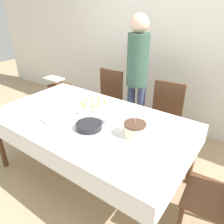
# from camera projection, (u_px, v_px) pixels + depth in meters

# --- Properties ---
(ground_plane) EXTENTS (12.00, 12.00, 0.00)m
(ground_plane) POSITION_uv_depth(u_px,v_px,m) (92.00, 173.00, 2.65)
(ground_plane) COLOR tan
(wall_back) EXTENTS (8.00, 0.05, 2.70)m
(wall_back) POSITION_uv_depth(u_px,v_px,m) (162.00, 40.00, 3.23)
(wall_back) COLOR silver
(wall_back) RESTS_ON ground_plane
(dining_table) EXTENTS (2.12, 1.22, 0.76)m
(dining_table) POSITION_uv_depth(u_px,v_px,m) (90.00, 127.00, 2.35)
(dining_table) COLOR white
(dining_table) RESTS_ON ground_plane
(dining_chair_far_left) EXTENTS (0.43, 0.43, 0.96)m
(dining_chair_far_left) POSITION_uv_depth(u_px,v_px,m) (107.00, 99.00, 3.32)
(dining_chair_far_left) COLOR #51331E
(dining_chair_far_left) RESTS_ON ground_plane
(dining_chair_far_right) EXTENTS (0.46, 0.46, 0.96)m
(dining_chair_far_right) POSITION_uv_depth(u_px,v_px,m) (164.00, 116.00, 2.84)
(dining_chair_far_right) COLOR #51331E
(dining_chair_far_right) RESTS_ON ground_plane
(birthday_cake) EXTENTS (0.21, 0.21, 0.20)m
(birthday_cake) POSITION_uv_depth(u_px,v_px,m) (135.00, 129.00, 2.00)
(birthday_cake) COLOR beige
(birthday_cake) RESTS_ON dining_table
(champagne_tray) EXTENTS (0.35, 0.35, 0.18)m
(champagne_tray) POSITION_uv_depth(u_px,v_px,m) (93.00, 105.00, 2.41)
(champagne_tray) COLOR silver
(champagne_tray) RESTS_ON dining_table
(plate_stack_main) EXTENTS (0.26, 0.26, 0.06)m
(plate_stack_main) POSITION_uv_depth(u_px,v_px,m) (89.00, 126.00, 2.12)
(plate_stack_main) COLOR black
(plate_stack_main) RESTS_ON dining_table
(plate_stack_dessert) EXTENTS (0.18, 0.18, 0.05)m
(plate_stack_dessert) POSITION_uv_depth(u_px,v_px,m) (109.00, 119.00, 2.25)
(plate_stack_dessert) COLOR white
(plate_stack_dessert) RESTS_ON dining_table
(cake_knife) EXTENTS (0.30, 0.06, 0.00)m
(cake_knife) POSITION_uv_depth(u_px,v_px,m) (132.00, 150.00, 1.82)
(cake_knife) COLOR silver
(cake_knife) RESTS_ON dining_table
(fork_pile) EXTENTS (0.18, 0.10, 0.02)m
(fork_pile) POSITION_uv_depth(u_px,v_px,m) (47.00, 122.00, 2.22)
(fork_pile) COLOR silver
(fork_pile) RESTS_ON dining_table
(napkin_pile) EXTENTS (0.15, 0.15, 0.01)m
(napkin_pile) POSITION_uv_depth(u_px,v_px,m) (57.00, 117.00, 2.34)
(napkin_pile) COLOR white
(napkin_pile) RESTS_ON dining_table
(person_standing) EXTENTS (0.28, 0.28, 1.74)m
(person_standing) POSITION_uv_depth(u_px,v_px,m) (138.00, 69.00, 2.87)
(person_standing) COLOR #3F4C72
(person_standing) RESTS_ON ground_plane
(high_chair) EXTENTS (0.33, 0.35, 0.71)m
(high_chair) POSITION_uv_depth(u_px,v_px,m) (59.00, 89.00, 3.81)
(high_chair) COLOR #51331E
(high_chair) RESTS_ON ground_plane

